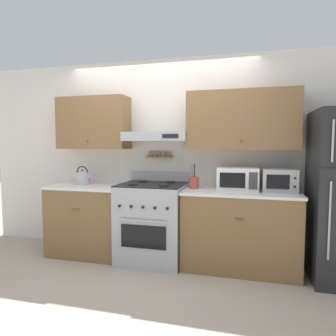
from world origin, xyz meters
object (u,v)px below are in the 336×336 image
at_px(stove_range, 153,222).
at_px(toaster_oven, 279,180).
at_px(microwave, 238,179).
at_px(tea_kettle, 83,177).
at_px(utensil_crock, 194,182).

xyz_separation_m(stove_range, toaster_oven, (1.47, 0.07, 0.55)).
bearing_deg(toaster_oven, microwave, 177.54).
height_order(tea_kettle, utensil_crock, utensil_crock).
relative_size(microwave, utensil_crock, 1.58).
relative_size(utensil_crock, toaster_oven, 0.80).
xyz_separation_m(stove_range, microwave, (1.02, 0.09, 0.56)).
distance_m(stove_range, utensil_crock, 0.71).
height_order(microwave, toaster_oven, microwave).
height_order(stove_range, tea_kettle, tea_kettle).
height_order(utensil_crock, toaster_oven, utensil_crock).
height_order(stove_range, utensil_crock, utensil_crock).
distance_m(tea_kettle, utensil_crock, 1.50).
relative_size(stove_range, utensil_crock, 3.66).
xyz_separation_m(stove_range, tea_kettle, (-1.00, 0.07, 0.52)).
relative_size(tea_kettle, microwave, 0.53).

